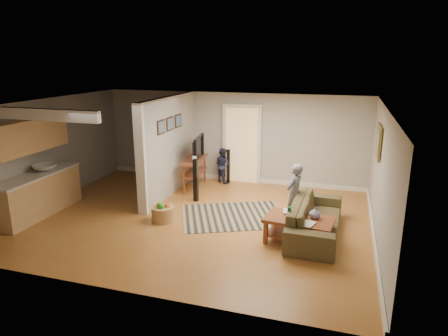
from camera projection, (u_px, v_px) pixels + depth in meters
The scene contains 11 objects.
ground at pixel (195, 218), 8.81m from camera, with size 7.50×7.50×0.00m, color #9B5927.
room_shell at pixel (157, 147), 9.11m from camera, with size 7.54×6.02×2.52m.
area_rug at pixel (234, 216), 8.92m from camera, with size 2.27×1.66×0.01m, color black.
sofa at pixel (314, 234), 8.01m from camera, with size 2.35×0.92×0.68m, color #423D21.
coffee_table at pixel (300, 223), 7.56m from camera, with size 1.35×0.90×0.75m.
tv_console at pixel (195, 161), 10.63m from camera, with size 0.69×1.37×1.13m.
speaker_left at pixel (196, 180), 9.73m from camera, with size 0.11×0.11×1.06m, color black.
speaker_right at pixel (228, 166), 11.17m from camera, with size 0.10×0.10×0.97m, color black.
toy_basket at pixel (163, 213), 8.62m from camera, with size 0.49×0.49×0.44m.
child at pixel (293, 222), 8.59m from camera, with size 0.47×0.31×1.30m, color slate.
toddler at pixel (223, 182), 11.35m from camera, with size 0.48×0.38×1.00m, color #202443.
Camera 1 is at (3.02, -7.65, 3.42)m, focal length 32.00 mm.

